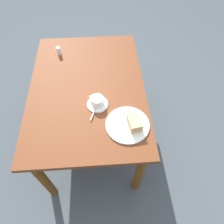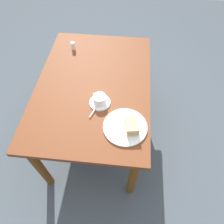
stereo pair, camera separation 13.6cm
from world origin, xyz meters
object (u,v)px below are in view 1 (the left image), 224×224
(sandwich_front, at_px, (134,122))
(spoon, at_px, (94,112))
(coffee_cup, at_px, (97,101))
(salt_shaker, at_px, (59,51))
(dining_table, at_px, (88,95))
(coffee_saucer, at_px, (98,104))
(sandwich_plate, at_px, (127,125))

(sandwich_front, xyz_separation_m, spoon, (0.12, 0.26, -0.03))
(coffee_cup, xyz_separation_m, salt_shaker, (0.57, 0.31, -0.01))
(dining_table, relative_size, coffee_cup, 11.76)
(coffee_saucer, xyz_separation_m, spoon, (-0.07, 0.03, 0.01))
(coffee_cup, bearing_deg, salt_shaker, 28.57)
(coffee_cup, height_order, spoon, coffee_cup)
(salt_shaker, bearing_deg, sandwich_plate, -146.41)
(coffee_cup, bearing_deg, dining_table, 22.80)
(dining_table, distance_m, coffee_saucer, 0.22)
(coffee_saucer, height_order, salt_shaker, salt_shaker)
(sandwich_front, relative_size, coffee_cup, 1.22)
(sandwich_plate, xyz_separation_m, sandwich_front, (-0.01, -0.04, 0.04))
(sandwich_plate, relative_size, coffee_saucer, 1.93)
(sandwich_plate, xyz_separation_m, spoon, (0.11, 0.22, 0.01))
(sandwich_front, bearing_deg, salt_shaker, 35.35)
(dining_table, height_order, coffee_cup, coffee_cup)
(coffee_cup, relative_size, salt_shaker, 1.53)
(spoon, bearing_deg, salt_shaker, 23.73)
(coffee_saucer, distance_m, spoon, 0.08)
(coffee_cup, distance_m, spoon, 0.09)
(sandwich_plate, xyz_separation_m, coffee_cup, (0.18, 0.19, 0.04))
(dining_table, height_order, sandwich_front, sandwich_front)
(dining_table, xyz_separation_m, spoon, (-0.25, -0.05, 0.12))
(dining_table, xyz_separation_m, salt_shaker, (0.39, 0.23, 0.14))
(spoon, distance_m, salt_shaker, 0.70)
(coffee_cup, height_order, salt_shaker, coffee_cup)
(salt_shaker, bearing_deg, coffee_saucer, -151.37)
(dining_table, relative_size, salt_shaker, 17.94)
(sandwich_front, xyz_separation_m, coffee_saucer, (0.19, 0.23, -0.04))
(spoon, relative_size, salt_shaker, 1.39)
(spoon, bearing_deg, sandwich_plate, -116.74)
(sandwich_front, bearing_deg, coffee_cup, 50.00)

